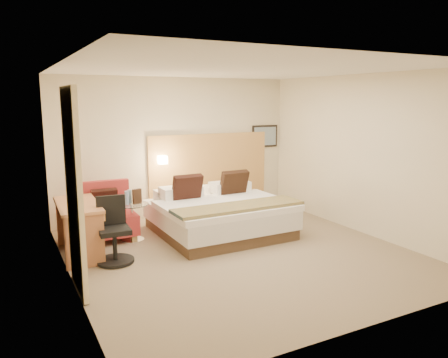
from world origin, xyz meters
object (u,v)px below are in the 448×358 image
bed (218,214)px  lounge_chair (106,217)px  desk (80,214)px  desk_chair (114,236)px  side_table (132,220)px

bed → lounge_chair: size_ratio=2.30×
bed → desk: size_ratio=1.68×
desk_chair → bed: bearing=15.7°
side_table → desk_chair: desk_chair is taller
desk → desk_chair: size_ratio=1.37×
bed → side_table: (-1.44, 0.28, 0.01)m
desk → desk_chair: desk_chair is taller
lounge_chair → side_table: 0.46m
desk_chair → lounge_chair: bearing=82.6°
side_table → bed: bearing=-10.9°
lounge_chair → desk: bearing=-130.7°
lounge_chair → desk_chair: bearing=-97.4°
bed → lounge_chair: 1.88m
bed → desk_chair: bed is taller
side_table → desk: desk is taller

